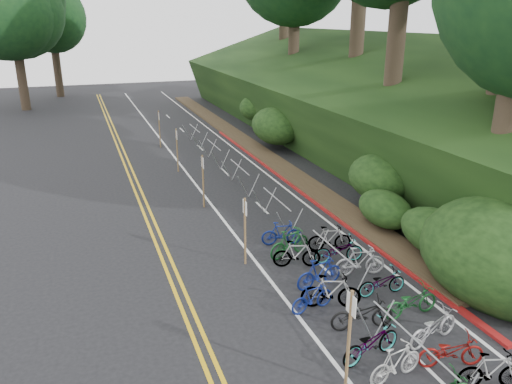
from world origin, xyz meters
TOP-DOWN VIEW (x-y plane):
  - ground at (0.00, 0.00)m, footprint 120.00×120.00m
  - road_markings at (0.63, 10.10)m, footprint 7.47×80.00m
  - red_curb at (5.70, 12.00)m, footprint 0.25×28.00m
  - embankment at (12.96, 19.04)m, footprint 14.30×48.14m
  - bike_rack_front at (2.41, -2.01)m, footprint 1.16×3.28m
  - bike_racks_rest at (3.00, 13.00)m, footprint 1.14×23.00m
  - signpost_near at (0.81, -1.82)m, footprint 0.08×0.40m
  - signposts_rest at (0.60, 14.00)m, footprint 0.08×18.40m
  - bike_front at (1.52, 1.46)m, footprint 0.69×1.55m
  - bike_valet at (3.04, 1.11)m, footprint 3.06×10.87m

SIDE VIEW (x-z plane):
  - ground at x=0.00m, z-range 0.00..0.00m
  - road_markings at x=0.63m, z-range 0.00..0.01m
  - red_curb at x=5.70m, z-range 0.00..0.10m
  - bike_front at x=1.52m, z-range 0.00..0.90m
  - bike_valet at x=3.04m, z-range -0.06..1.04m
  - bike_racks_rest at x=3.00m, z-range 0.27..1.44m
  - bike_rack_front at x=2.41m, z-range 0.29..1.49m
  - signposts_rest at x=0.60m, z-range 0.18..2.68m
  - signpost_near at x=0.81m, z-range 0.19..2.82m
  - embankment at x=12.96m, z-range -1.99..7.12m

